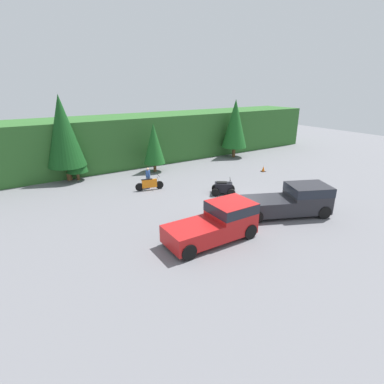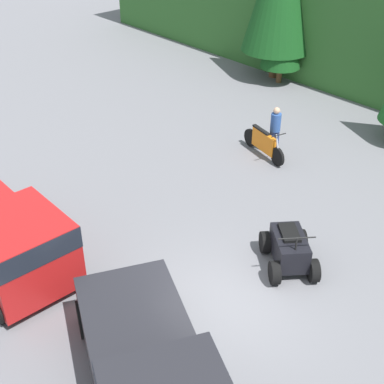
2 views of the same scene
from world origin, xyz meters
name	(u,v)px [view 1 (image 1 of 2)]	position (x,y,z in m)	size (l,w,h in m)	color
ground_plane	(242,204)	(0.00, 0.00, 0.00)	(80.00, 80.00, 0.00)	slate
hillside_backdrop	(146,138)	(0.00, 16.00, 2.49)	(44.00, 6.00, 4.98)	#2D6028
tree_left	(63,131)	(-9.19, 12.76, 4.37)	(3.27, 3.27, 7.43)	brown
tree_mid_left	(75,153)	(-8.53, 12.37, 2.51)	(1.88, 1.88, 4.26)	brown
tree_mid_right	(154,144)	(-1.48, 11.09, 2.78)	(2.08, 2.08, 4.73)	brown
tree_right	(235,124)	(9.15, 11.68, 3.87)	(2.90, 2.90, 6.59)	brown
pickup_truck_red	(218,221)	(-4.60, -3.10, 1.05)	(5.18, 2.26, 2.00)	red
pickup_truck_second	(294,199)	(1.58, -3.17, 1.05)	(6.05, 4.26, 2.00)	#232328
dirt_bike	(150,184)	(-4.28, 6.42, 0.48)	(2.28, 0.79, 1.16)	black
quad_atv	(223,188)	(0.14, 2.35, 0.50)	(2.20, 2.08, 1.29)	black
rider_person	(148,177)	(-4.18, 6.86, 0.95)	(0.45, 0.45, 1.75)	navy
traffic_cone	(263,169)	(7.51, 5.25, 0.25)	(0.42, 0.42, 0.55)	black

